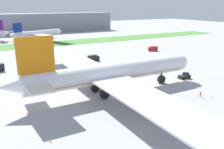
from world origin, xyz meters
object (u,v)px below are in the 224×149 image
Objects in this scene: service_truck_catering_van at (93,58)px; pushback_tug at (185,76)px; airliner_foreground at (109,73)px; ground_crew_wingwalker_port at (201,94)px; traffic_cone_port_wing at (50,141)px; ground_crew_marshaller_front at (100,90)px; parked_airliner_far_centre at (37,33)px; traffic_cone_near_nose at (211,97)px; service_truck_fuel_bowser at (153,48)px.

pushback_tug is at bearing -67.26° from service_truck_catering_van.
airliner_foreground is 58.80× the size of ground_crew_wingwalker_port.
airliner_foreground is 44.18m from service_truck_catering_van.
pushback_tug is at bearing 18.47° from traffic_cone_port_wing.
service_truck_catering_van is at bearing 67.44° from ground_crew_marshaller_front.
parked_airliner_far_centre is (-23.44, 131.80, 3.53)m from pushback_tug.
ground_crew_marshaller_front is 0.28× the size of service_truck_catering_van.
parked_airliner_far_centre reaches higher than traffic_cone_port_wing.
pushback_tug is at bearing 66.52° from traffic_cone_near_nose.
pushback_tug is 57.67m from traffic_cone_port_wing.
airliner_foreground reaches higher than pushback_tug.
ground_crew_wingwalker_port is at bearing -121.68° from pushback_tug.
parked_airliner_far_centre reaches higher than ground_crew_marshaller_front.
service_truck_fuel_bowser is 0.08× the size of parked_airliner_far_centre.
pushback_tug is (31.69, 0.08, -5.34)m from airliner_foreground.
airliner_foreground is 17.11× the size of service_truck_fuel_bowser.
ground_crew_wingwalker_port is 0.28× the size of service_truck_catering_van.
airliner_foreground is at bearing -138.88° from service_truck_fuel_bowser.
pushback_tug is 0.09× the size of parked_airliner_far_centre.
service_truck_catering_van is (-7.61, 57.25, 0.60)m from ground_crew_wingwalker_port.
parked_airliner_far_centre is (31.25, 150.08, 4.25)m from traffic_cone_port_wing.
service_truck_fuel_bowser is (58.02, 47.04, 0.49)m from ground_crew_marshaller_front.
ground_crew_marshaller_front reaches higher than traffic_cone_near_nose.
service_truck_fuel_bowser is (31.92, 66.67, 1.22)m from traffic_cone_near_nose.
parked_airliner_far_centre is (-47.51, 83.22, 3.03)m from service_truck_fuel_bowser.
traffic_cone_near_nose is at bearing -84.06° from parked_airliner_far_centre.
ground_crew_marshaller_front is 2.87× the size of traffic_cone_near_nose.
ground_crew_wingwalker_port reaches higher than traffic_cone_near_nose.
pushback_tug is at bearing -2.60° from ground_crew_marshaller_front.
ground_crew_marshaller_front reaches higher than traffic_cone_port_wing.
airliner_foreground is 16.62× the size of service_truck_catering_van.
service_truck_catering_van is (37.33, 59.71, 1.33)m from traffic_cone_port_wing.
parked_airliner_far_centre is at bearing 95.30° from ground_crew_wingwalker_port.
ground_crew_wingwalker_port is 29.77m from ground_crew_marshaller_front.
service_truck_fuel_bowser is (24.07, 48.58, 0.50)m from pushback_tug.
traffic_cone_near_nose is (1.90, -2.28, -0.74)m from ground_crew_wingwalker_port.
traffic_cone_port_wing is at bearing -122.01° from service_truck_catering_van.
traffic_cone_port_wing is 0.10× the size of service_truck_catering_van.
airliner_foreground reaches higher than parked_airliner_far_centre.
parked_airliner_far_centre is at bearing 100.08° from pushback_tug.
traffic_cone_port_wing is at bearing -176.87° from ground_crew_wingwalker_port.
traffic_cone_near_nose is at bearing 0.23° from traffic_cone_port_wing.
traffic_cone_port_wing is at bearing -136.32° from ground_crew_marshaller_front.
traffic_cone_port_wing is at bearing -141.68° from airliner_foreground.
service_truck_catering_van is (16.58, 39.90, 0.60)m from ground_crew_marshaller_front.
parked_airliner_far_centre is at bearing 119.72° from service_truck_fuel_bowser.
traffic_cone_near_nose is 0.10× the size of service_truck_fuel_bowser.
traffic_cone_near_nose is 0.10× the size of service_truck_catering_van.
airliner_foreground is 30.47m from traffic_cone_near_nose.
ground_crew_marshaller_front is 0.02× the size of parked_airliner_far_centre.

